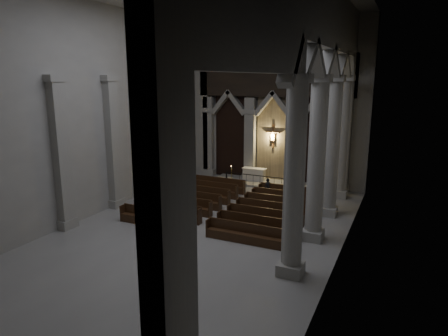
% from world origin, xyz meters
% --- Properties ---
extents(room, '(24.00, 24.10, 12.00)m').
position_xyz_m(room, '(0.00, 0.00, 7.60)').
color(room, gray).
rests_on(room, ground).
extents(sanctuary_wall, '(14.00, 0.77, 12.00)m').
position_xyz_m(sanctuary_wall, '(0.00, 11.54, 6.62)').
color(sanctuary_wall, '#9D9A92').
rests_on(sanctuary_wall, ground).
extents(right_arcade, '(1.00, 24.00, 12.00)m').
position_xyz_m(right_arcade, '(5.50, 1.33, 7.83)').
color(right_arcade, '#9D9A92').
rests_on(right_arcade, ground).
extents(left_pilasters, '(0.60, 13.00, 8.03)m').
position_xyz_m(left_pilasters, '(-6.75, 3.50, 3.91)').
color(left_pilasters, '#9D9A92').
rests_on(left_pilasters, ground).
extents(sanctuary_step, '(8.50, 2.60, 0.15)m').
position_xyz_m(sanctuary_step, '(0.00, 10.60, 0.07)').
color(sanctuary_step, '#9D9A92').
rests_on(sanctuary_step, ground).
extents(altar, '(1.81, 0.72, 0.92)m').
position_xyz_m(altar, '(-1.17, 10.90, 0.61)').
color(altar, silver).
rests_on(altar, sanctuary_step).
extents(altar_rail, '(5.40, 0.09, 1.06)m').
position_xyz_m(altar_rail, '(0.00, 8.99, 0.70)').
color(altar_rail, black).
rests_on(altar_rail, ground).
extents(candle_stand_left, '(0.25, 0.25, 1.46)m').
position_xyz_m(candle_stand_left, '(-2.39, 9.32, 0.40)').
color(candle_stand_left, '#AC9035').
rests_on(candle_stand_left, ground).
extents(candle_stand_right, '(0.24, 0.24, 1.39)m').
position_xyz_m(candle_stand_right, '(3.48, 9.55, 0.38)').
color(candle_stand_right, '#AC9035').
rests_on(candle_stand_right, ground).
extents(pews, '(9.69, 8.13, 0.96)m').
position_xyz_m(pews, '(-0.00, 3.56, 0.31)').
color(pews, black).
rests_on(pews, ground).
extents(worshipper, '(0.54, 0.46, 1.26)m').
position_xyz_m(worshipper, '(1.11, 7.51, 0.63)').
color(worshipper, black).
rests_on(worshipper, ground).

